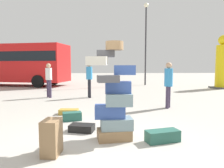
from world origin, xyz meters
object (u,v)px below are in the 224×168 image
person_passerby_in_red (89,76)px  person_tourist_with_camera (49,77)px  parked_bus (14,62)px  suitcase_tower (114,101)px  suitcase_teal_left_side (72,116)px  person_bearded_onlooker (168,81)px  lamp_post (146,32)px  suitcase_brown_upright_blue (52,137)px  suitcase_teal_white_trunk (163,136)px  suitcase_black_foreground_far (82,128)px  suitcase_tan_behind_tower (69,112)px  yellow_dummy_statue (222,65)px

person_passerby_in_red → person_tourist_with_camera: bearing=-106.1°
person_tourist_with_camera → parked_bus: parked_bus is taller
suitcase_tower → suitcase_teal_left_side: 2.03m
suitcase_tower → person_bearded_onlooker: suitcase_tower is taller
suitcase_teal_left_side → lamp_post: bearing=53.5°
person_bearded_onlooker → suitcase_brown_upright_blue: bearing=-9.2°
suitcase_tower → suitcase_teal_white_trunk: (0.97, -0.19, -0.69)m
suitcase_teal_white_trunk → lamp_post: size_ratio=0.11×
suitcase_teal_left_side → parked_bus: size_ratio=0.06×
suitcase_teal_left_side → person_passerby_in_red: size_ratio=0.30×
suitcase_black_foreground_far → person_passerby_in_red: bearing=104.9°
suitcase_tan_behind_tower → suitcase_black_foreground_far: 1.85m
suitcase_tower → parked_bus: size_ratio=0.23×
suitcase_brown_upright_blue → person_tourist_with_camera: person_tourist_with_camera is taller
person_tourist_with_camera → lamp_post: size_ratio=0.26×
suitcase_tan_behind_tower → person_bearded_onlooker: 3.70m
suitcase_tan_behind_tower → person_passerby_in_red: (0.43, 3.45, 0.95)m
suitcase_brown_upright_blue → parked_bus: parked_bus is taller
suitcase_black_foreground_far → person_tourist_with_camera: bearing=125.0°
suitcase_teal_white_trunk → suitcase_brown_upright_blue: size_ratio=1.10×
suitcase_brown_upright_blue → person_bearded_onlooker: 5.10m
suitcase_teal_left_side → person_bearded_onlooker: bearing=11.4°
suitcase_tan_behind_tower → parked_bus: parked_bus is taller
suitcase_tower → suitcase_brown_upright_blue: bearing=-147.6°
person_bearded_onlooker → person_passerby_in_red: bearing=-99.4°
suitcase_tan_behind_tower → suitcase_brown_upright_blue: 3.03m
person_tourist_with_camera → yellow_dummy_statue: size_ratio=0.46×
suitcase_black_foreground_far → suitcase_teal_left_side: bearing=123.9°
suitcase_tower → suitcase_brown_upright_blue: (-1.13, -0.71, -0.50)m
lamp_post → suitcase_teal_white_trunk: bearing=-99.9°
suitcase_tower → person_tourist_with_camera: bearing=116.3°
suitcase_black_foreground_far → person_bearded_onlooker: (2.88, 2.59, 0.91)m
person_passerby_in_red → lamp_post: size_ratio=0.27×
person_bearded_onlooker → parked_bus: (-9.39, 9.11, 0.84)m
suitcase_brown_upright_blue → parked_bus: 14.42m
person_tourist_with_camera → parked_bus: bearing=170.5°
person_tourist_with_camera → suitcase_tower: bearing=-17.5°
suitcase_teal_left_side → person_tourist_with_camera: size_ratio=0.31×
suitcase_tower → person_passerby_in_red: 5.82m
suitcase_tower → suitcase_black_foreground_far: suitcase_tower is taller
suitcase_teal_white_trunk → yellow_dummy_statue: yellow_dummy_statue is taller
person_bearded_onlooker → lamp_post: (1.00, 9.04, 3.20)m
person_passerby_in_red → parked_bus: size_ratio=0.20×
suitcase_tower → yellow_dummy_statue: yellow_dummy_statue is taller
suitcase_tan_behind_tower → lamp_post: size_ratio=0.09×
person_tourist_with_camera → person_bearded_onlooker: bearing=17.9°
suitcase_teal_white_trunk → parked_bus: bearing=109.1°
suitcase_black_foreground_far → person_passerby_in_red: person_passerby_in_red is taller
suitcase_brown_upright_blue → yellow_dummy_statue: 13.69m
suitcase_tan_behind_tower → suitcase_brown_upright_blue: suitcase_brown_upright_blue is taller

